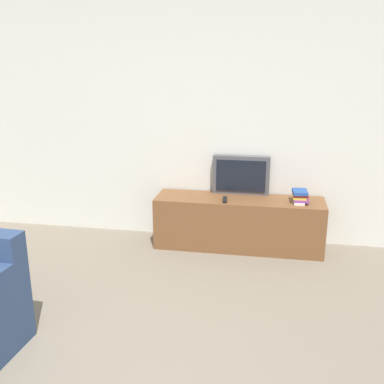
% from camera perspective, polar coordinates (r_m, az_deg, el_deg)
% --- Properties ---
extents(wall_back, '(9.00, 0.06, 2.60)m').
position_cam_1_polar(wall_back, '(4.77, -2.93, 9.58)').
color(wall_back, silver).
rests_on(wall_back, ground_plane).
extents(tv_stand, '(1.70, 0.45, 0.52)m').
position_cam_1_polar(tv_stand, '(4.64, 5.94, -3.92)').
color(tv_stand, brown).
rests_on(tv_stand, ground_plane).
extents(television, '(0.58, 0.09, 0.40)m').
position_cam_1_polar(television, '(4.67, 6.26, 2.17)').
color(television, '#4C4C51').
rests_on(television, tv_stand).
extents(book_stack, '(0.16, 0.22, 0.12)m').
position_cam_1_polar(book_stack, '(4.51, 13.55, -0.54)').
color(book_stack, silver).
rests_on(book_stack, tv_stand).
extents(remote_on_stand, '(0.06, 0.17, 0.02)m').
position_cam_1_polar(remote_on_stand, '(4.46, 4.21, -0.99)').
color(remote_on_stand, black).
rests_on(remote_on_stand, tv_stand).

